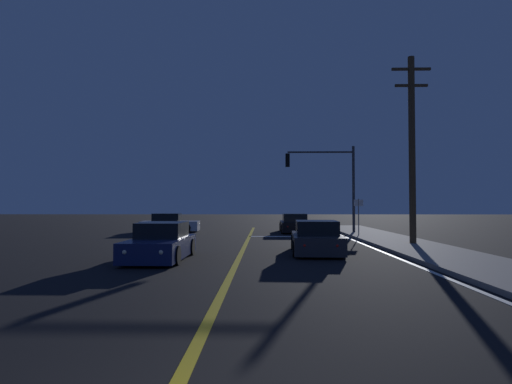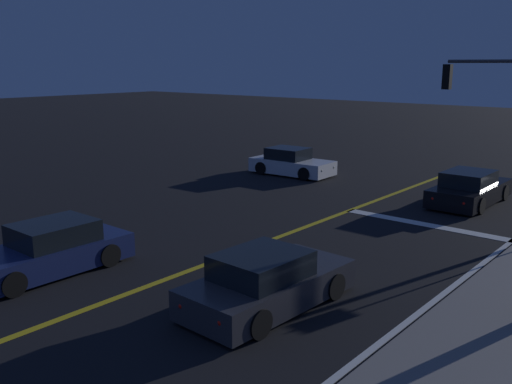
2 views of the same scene
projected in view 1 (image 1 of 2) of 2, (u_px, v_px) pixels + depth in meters
The scene contains 11 objects.
sidewalk_right at pixel (450, 257), 15.27m from camera, with size 3.20×43.16×0.15m, color gray.
lane_line_center at pixel (239, 258), 15.43m from camera, with size 0.20×40.76×0.01m, color gold.
lane_line_edge_right at pixel (399, 259), 15.30m from camera, with size 0.16×40.76×0.01m, color white.
stop_bar at pixel (299, 237), 25.85m from camera, with size 6.14×0.50×0.01m, color white.
car_side_waiting_charcoal at pixel (316, 239), 17.05m from camera, with size 2.12×4.40×1.34m.
car_distant_tail_navy at pixel (161, 243), 15.17m from camera, with size 1.94×4.47×1.34m.
car_far_approaching_white at pixel (169, 224), 30.40m from camera, with size 4.23×2.08×1.34m.
car_following_oncoming_black at pixel (294, 224), 29.88m from camera, with size 2.01×4.65×1.34m.
traffic_signal_near_right at pixel (329, 175), 28.21m from camera, with size 4.67×0.28×5.94m.
utility_pole_right at pixel (412, 147), 20.09m from camera, with size 1.86×0.31×9.14m.
street_sign_corner at pixel (359, 211), 25.32m from camera, with size 0.56×0.06×2.34m.
Camera 1 is at (0.97, -3.49, 2.00)m, focal length 29.36 mm.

